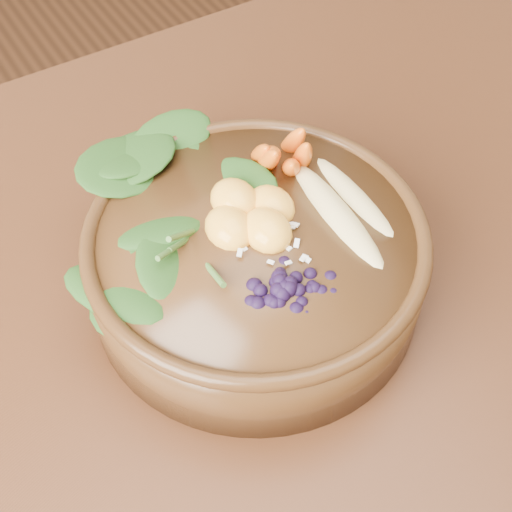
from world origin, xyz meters
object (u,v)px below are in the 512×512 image
blueberry_pile (288,271)px  mandarin_cluster (250,205)px  stoneware_bowl (256,263)px  kale_heap (180,181)px  dining_table (466,272)px  carrot_cluster (279,124)px  banana_halves (346,193)px

blueberry_pile → mandarin_cluster: bearing=80.4°
blueberry_pile → stoneware_bowl: bearing=82.5°
blueberry_pile → kale_heap: bearing=101.5°
dining_table → mandarin_cluster: bearing=166.8°
kale_heap → blueberry_pile: size_ratio=1.42×
carrot_cluster → banana_halves: size_ratio=0.50×
kale_heap → banana_halves: 0.14m
dining_table → mandarin_cluster: mandarin_cluster is taller
stoneware_bowl → mandarin_cluster: mandarin_cluster is taller
dining_table → stoneware_bowl: stoneware_bowl is taller
dining_table → stoneware_bowl: (-0.24, 0.04, 0.13)m
carrot_cluster → stoneware_bowl: bearing=-123.7°
dining_table → stoneware_bowl: 0.28m
carrot_cluster → blueberry_pile: 0.14m
dining_table → carrot_cluster: (-0.18, 0.10, 0.21)m
banana_halves → stoneware_bowl: bearing=-177.3°
dining_table → mandarin_cluster: 0.31m
dining_table → banana_halves: banana_halves is taller
stoneware_bowl → carrot_cluster: bearing=46.0°
kale_heap → carrot_cluster: (0.10, 0.00, 0.02)m
dining_table → blueberry_pile: size_ratio=12.17×
banana_halves → mandarin_cluster: mandarin_cluster is taller
dining_table → banana_halves: size_ratio=10.28×
stoneware_bowl → banana_halves: bearing=-7.6°
kale_heap → stoneware_bowl: bearing=-63.4°
dining_table → blueberry_pile: bearing=-175.5°
dining_table → kale_heap: bearing=159.2°
carrot_cluster → banana_halves: bearing=-66.9°
stoneware_bowl → blueberry_pile: 0.08m
carrot_cluster → kale_heap: bearing=-169.5°
carrot_cluster → mandarin_cluster: bearing=-129.8°
banana_halves → dining_table: bearing=0.5°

